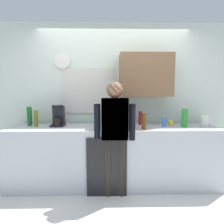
{
  "coord_description": "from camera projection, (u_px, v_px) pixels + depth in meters",
  "views": [
    {
      "loc": [
        -0.09,
        -2.48,
        1.47
      ],
      "look_at": [
        -0.03,
        0.25,
        1.16
      ],
      "focal_mm": 29.45,
      "sensor_mm": 36.0,
      "label": 1
    }
  ],
  "objects": [
    {
      "name": "ground_plane",
      "position": [
        115.0,
        194.0,
        2.63
      ],
      "size": [
        8.0,
        8.0,
        0.0
      ],
      "primitive_type": "plane",
      "color": "silver"
    },
    {
      "name": "bottle_olive_oil",
      "position": [
        36.0,
        118.0,
        2.87
      ],
      "size": [
        0.06,
        0.06,
        0.25
      ],
      "primitive_type": "cylinder",
      "color": "olive",
      "rests_on": "kitchen_counter"
    },
    {
      "name": "dishwasher_panel",
      "position": [
        107.0,
        167.0,
        2.55
      ],
      "size": [
        0.56,
        0.02,
        0.83
      ],
      "primitive_type": "cube",
      "color": "black",
      "rests_on": "ground_plane"
    },
    {
      "name": "bottle_clear_soda",
      "position": [
        185.0,
        118.0,
        2.82
      ],
      "size": [
        0.09,
        0.09,
        0.28
      ],
      "primitive_type": "cylinder",
      "color": "#2D8C33",
      "rests_on": "kitchen_counter"
    },
    {
      "name": "coffee_maker",
      "position": [
        58.0,
        117.0,
        2.9
      ],
      "size": [
        0.2,
        0.2,
        0.33
      ],
      "color": "black",
      "rests_on": "kitchen_counter"
    },
    {
      "name": "kitchen_counter",
      "position": [
        114.0,
        156.0,
        2.88
      ],
      "size": [
        3.2,
        0.64,
        0.93
      ],
      "primitive_type": "cube",
      "color": "#B2B7BC",
      "rests_on": "ground_plane"
    },
    {
      "name": "storage_canister",
      "position": [
        205.0,
        121.0,
        2.88
      ],
      "size": [
        0.14,
        0.14,
        0.17
      ],
      "primitive_type": "cylinder",
      "color": "silver",
      "rests_on": "kitchen_counter"
    },
    {
      "name": "cup_terracotta_mug",
      "position": [
        106.0,
        121.0,
        3.05
      ],
      "size": [
        0.08,
        0.08,
        0.09
      ],
      "primitive_type": "cylinder",
      "color": "#B26647",
      "rests_on": "kitchen_counter"
    },
    {
      "name": "person_at_sink",
      "position": [
        115.0,
        129.0,
        2.53
      ],
      "size": [
        0.57,
        0.22,
        1.6
      ],
      "rotation": [
        0.0,
        0.0,
        0.05
      ],
      "color": "#3F4766",
      "rests_on": "ground_plane"
    },
    {
      "name": "cup_yellow_cup",
      "position": [
        171.0,
        123.0,
        2.91
      ],
      "size": [
        0.07,
        0.07,
        0.09
      ],
      "primitive_type": "cylinder",
      "color": "yellow",
      "rests_on": "kitchen_counter"
    },
    {
      "name": "dish_soap",
      "position": [
        164.0,
        122.0,
        2.84
      ],
      "size": [
        0.06,
        0.06,
        0.18
      ],
      "color": "blue",
      "rests_on": "kitchen_counter"
    },
    {
      "name": "bottle_green_wine",
      "position": [
        30.0,
        116.0,
        2.92
      ],
      "size": [
        0.07,
        0.07,
        0.3
      ],
      "primitive_type": "cylinder",
      "color": "#195923",
      "rests_on": "kitchen_counter"
    },
    {
      "name": "bottle_amber_beer",
      "position": [
        144.0,
        121.0,
        2.64
      ],
      "size": [
        0.06,
        0.06,
        0.23
      ],
      "primitive_type": "cylinder",
      "color": "brown",
      "rests_on": "kitchen_counter"
    },
    {
      "name": "person_guest",
      "position": [
        115.0,
        129.0,
        2.53
      ],
      "size": [
        0.57,
        0.22,
        1.6
      ],
      "rotation": [
        0.0,
        0.0,
        3.3
      ],
      "color": "brown",
      "rests_on": "ground_plane"
    },
    {
      "name": "back_wall_assembly",
      "position": [
        117.0,
        98.0,
        3.18
      ],
      "size": [
        4.8,
        0.42,
        2.6
      ],
      "color": "silver",
      "rests_on": "ground_plane"
    },
    {
      "name": "bottle_red_vinegar",
      "position": [
        140.0,
        118.0,
        2.99
      ],
      "size": [
        0.06,
        0.06,
        0.22
      ],
      "primitive_type": "cylinder",
      "color": "maroon",
      "rests_on": "kitchen_counter"
    }
  ]
}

